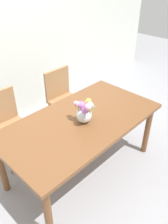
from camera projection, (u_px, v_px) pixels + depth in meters
ground_plane at (81, 168)px, 2.81m from camera, size 12.00×12.00×0.00m
dining_table at (81, 126)px, 2.45m from camera, size 1.76×0.94×0.73m
chair_left at (7, 123)px, 2.72m from camera, size 0.42×0.42×0.90m
chair_right at (63, 96)px, 3.27m from camera, size 0.42×0.42×0.90m
flower_vase at (85, 112)px, 2.30m from camera, size 0.21×0.26×0.29m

